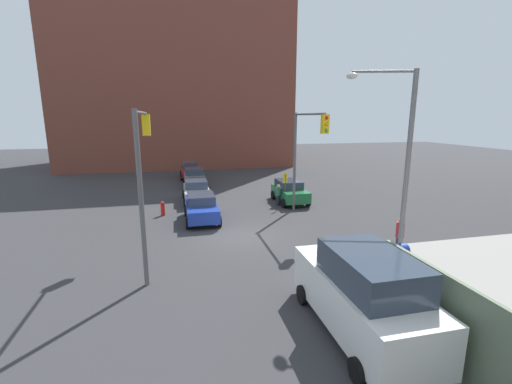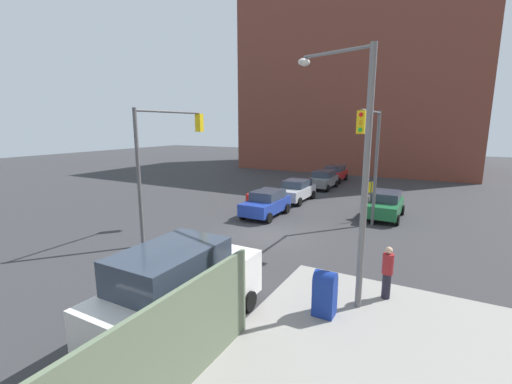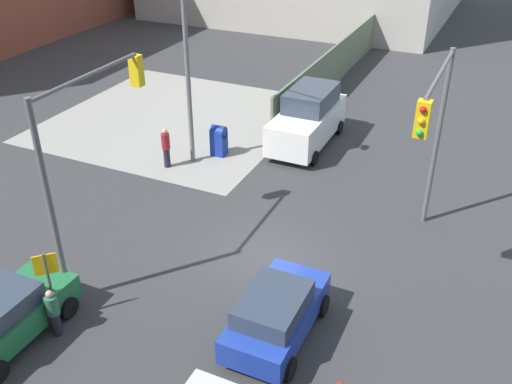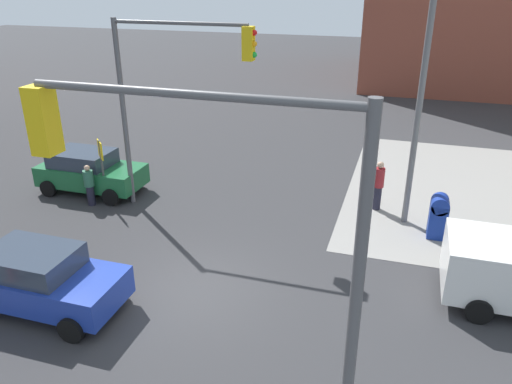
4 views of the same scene
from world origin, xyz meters
The scene contains 13 objects.
ground_plane centered at (0.00, 0.00, 0.00)m, with size 120.00×120.00×0.00m, color #333335.
sidewalk_corner centered at (9.00, 9.00, 0.01)m, with size 12.00×12.00×0.01m, color gray.
construction_fence centered at (16.98, 3.20, 1.20)m, with size 17.96×0.12×2.40m, color #607056.
traffic_signal_nw_corner centered at (-2.65, 4.50, 4.60)m, with size 4.91×0.36×6.50m.
traffic_signal_se_corner centered at (2.62, -4.50, 4.60)m, with size 4.99×0.36×6.50m.
street_lamp_corner centered at (5.10, 5.45, 4.70)m, with size 1.05×2.58×8.00m.
warning_sign_two_way centered at (-5.40, 4.15, 1.64)m, with size 0.48×0.48×2.40m.
mailbox_blue centered at (6.20, 5.00, 0.76)m, with size 0.56×0.64×1.43m.
sedan_blue centered at (-3.30, -1.84, 0.84)m, with size 3.92×2.02×1.62m.
sedan_green centered at (-6.51, 4.88, 0.84)m, with size 3.96×2.02×1.62m.
van_white_delivery centered at (9.03, 1.80, 1.28)m, with size 5.40×2.32×2.62m.
pedestrian_crossing centered at (4.20, 6.50, 0.95)m, with size 0.36×0.36×1.82m.
pedestrian_waiting centered at (-5.80, 3.80, 0.79)m, with size 0.36×0.36×1.54m.
Camera 3 is at (-14.31, -6.31, 11.58)m, focal length 40.00 mm.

